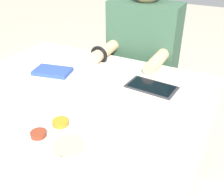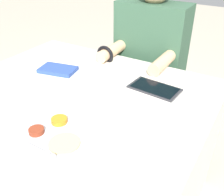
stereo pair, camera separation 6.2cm
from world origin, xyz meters
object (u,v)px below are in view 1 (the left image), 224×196
object	(u,v)px
thali_tray	(58,139)
person_diner	(141,74)
red_notebook	(53,72)
tablet_device	(152,87)

from	to	relation	value
thali_tray	person_diner	world-z (taller)	person_diner
thali_tray	red_notebook	distance (m)	0.56
thali_tray	tablet_device	size ratio (longest dim) A/B	1.28
red_notebook	person_diner	world-z (taller)	person_diner
red_notebook	person_diner	distance (m)	0.64
thali_tray	red_notebook	world-z (taller)	thali_tray
tablet_device	thali_tray	bearing A→B (deg)	-107.33
thali_tray	person_diner	size ratio (longest dim) A/B	0.25
red_notebook	person_diner	xyz separation A→B (m)	(0.30, 0.54, -0.18)
thali_tray	tablet_device	bearing A→B (deg)	72.67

